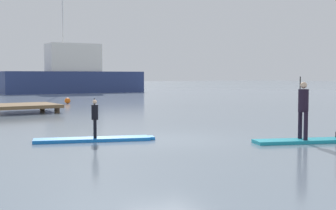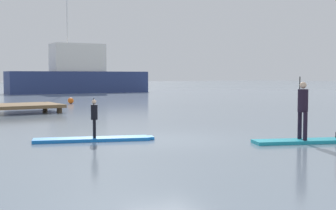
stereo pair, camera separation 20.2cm
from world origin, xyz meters
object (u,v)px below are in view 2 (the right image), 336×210
(paddleboard_near, at_px, (94,139))
(mooring_buoy_mid, at_px, (71,101))
(fishing_boat_white_large, at_px, (78,75))
(paddler_child_solo, at_px, (94,116))
(paddler_adult, at_px, (303,106))
(paddleboard_far, at_px, (313,141))

(paddleboard_near, distance_m, mooring_buoy_mid, 19.33)
(fishing_boat_white_large, distance_m, mooring_buoy_mid, 20.63)
(paddler_child_solo, distance_m, fishing_boat_white_large, 39.86)
(paddler_adult, relative_size, mooring_buoy_mid, 4.50)
(fishing_boat_white_large, bearing_deg, paddleboard_near, -110.55)
(fishing_boat_white_large, relative_size, mooring_buoy_mid, 38.43)
(paddleboard_near, relative_size, paddler_child_solo, 3.02)
(paddleboard_far, xyz_separation_m, fishing_boat_white_large, (8.56, 41.17, 1.97))
(paddleboard_near, distance_m, paddleboard_far, 6.66)
(paddleboard_near, distance_m, fishing_boat_white_large, 39.90)
(paddler_child_solo, height_order, paddler_adult, paddler_adult)
(paddler_adult, bearing_deg, fishing_boat_white_large, 77.81)
(paddleboard_near, relative_size, fishing_boat_white_large, 0.23)
(paddleboard_near, height_order, paddleboard_far, same)
(paddleboard_far, bearing_deg, paddler_adult, 156.96)
(paddleboard_near, distance_m, paddler_child_solo, 0.71)
(fishing_boat_white_large, height_order, mooring_buoy_mid, fishing_boat_white_large)
(paddler_child_solo, xyz_separation_m, mooring_buoy_mid, (6.02, 18.36, -0.55))
(paddleboard_near, xyz_separation_m, mooring_buoy_mid, (6.04, 18.37, 0.16))
(paddleboard_far, xyz_separation_m, paddler_adult, (-0.31, 0.13, 1.04))
(paddler_adult, bearing_deg, paddler_child_solo, 143.89)
(paddler_child_solo, xyz_separation_m, paddler_adult, (5.10, -3.72, 0.33))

